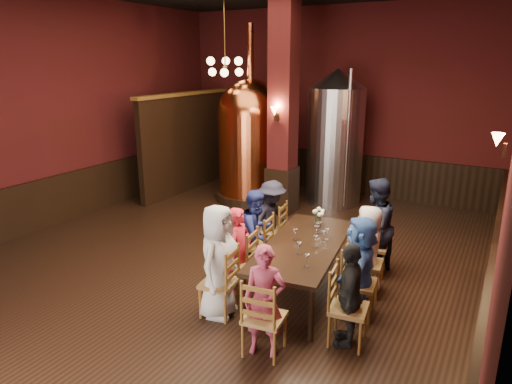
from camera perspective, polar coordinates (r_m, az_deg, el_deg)
The scene contains 41 objects.
room at distance 7.17m, azimuth -4.42°, elevation 8.12°, with size 10.00×10.02×4.50m.
wainscot_right at distance 6.51m, azimuth 26.97°, elevation -10.76°, with size 0.08×9.90×1.00m, color black.
wainscot_back at distance 11.88m, azimuth 9.19°, elevation 2.63°, with size 7.90×0.08×1.00m, color black.
wainscot_left at distance 10.25m, azimuth -22.93°, elevation -0.67°, with size 0.08×9.90×1.00m, color black.
column at distance 9.73m, azimuth 3.42°, elevation 10.29°, with size 0.58×0.58×4.50m, color #410D12.
partition at distance 11.75m, azimuth -8.64°, elevation 6.00°, with size 0.22×3.50×2.40m, color black.
pendant_cluster at distance 10.51m, azimuth -3.88°, elevation 15.37°, with size 0.90×0.90×1.70m, color #A57226, non-canonical shape.
sconce_wall at distance 6.77m, azimuth 28.71°, elevation 5.26°, with size 0.20×0.20×0.36m, color black, non-canonical shape.
sconce_column at distance 9.47m, azimuth 2.60°, elevation 9.83°, with size 0.20×0.20×0.36m, color black, non-canonical shape.
dining_table at distance 6.55m, azimuth 5.96°, elevation -6.94°, with size 1.30×2.51×0.75m.
chair_0 at distance 6.09m, azimuth -4.68°, elevation -11.19°, with size 0.46×0.46×0.92m, color brown, non-canonical shape.
person_0 at distance 5.96m, azimuth -4.75°, elevation -8.63°, with size 0.74×0.48×1.52m, color silver.
chair_1 at distance 6.63m, azimuth -2.07°, elevation -8.74°, with size 0.46×0.46×0.92m, color brown, non-canonical shape.
person_1 at distance 6.56m, azimuth -2.08°, elevation -7.32°, with size 0.47×0.31×1.28m, color red.
chair_2 at distance 7.18m, azimuth 0.09°, elevation -6.68°, with size 0.46×0.46×0.92m, color brown, non-canonical shape.
person_2 at distance 7.10m, azimuth 0.09°, elevation -5.06°, with size 0.66×0.32×1.36m, color navy.
chair_3 at distance 7.76m, azimuth 1.94°, elevation -4.89°, with size 0.46×0.46×0.92m, color brown, non-canonical shape.
person_3 at distance 7.69m, azimuth 1.96°, elevation -3.43°, with size 0.86×0.50×1.34m, color black.
chair_4 at distance 5.62m, azimuth 11.52°, elevation -14.02°, with size 0.46×0.46×0.92m, color brown, non-canonical shape.
person_4 at distance 5.53m, azimuth 11.63°, elevation -12.42°, with size 0.75×0.31×1.28m, color black.
chair_5 at distance 6.20m, azimuth 12.72°, elevation -11.03°, with size 0.46×0.46×0.92m, color brown, non-canonical shape.
person_5 at distance 6.10m, azimuth 12.85°, elevation -9.11°, with size 1.28×0.41×1.38m, color #34589C.
chair_6 at distance 6.79m, azimuth 13.67°, elevation -8.59°, with size 0.46×0.46×0.92m, color brown, non-canonical shape.
person_6 at distance 6.71m, azimuth 13.79°, elevation -7.07°, with size 0.64×0.42×1.31m, color #B6ACA1.
chair_7 at distance 7.40m, azimuth 14.48°, elevation -6.52°, with size 0.46×0.46×0.92m, color brown, non-canonical shape.
person_7 at distance 7.29m, azimuth 14.65°, elevation -4.24°, with size 0.75×0.37×1.55m, color black.
chair_8 at distance 5.35m, azimuth 1.05°, elevation -15.34°, with size 0.46×0.46×0.92m, color brown, non-canonical shape.
person_8 at distance 5.25m, azimuth 1.06°, elevation -13.49°, with size 0.48×0.32×1.32m, color #9D344D.
copper_kettle at distance 10.75m, azimuth -0.66°, elevation 6.67°, with size 1.99×1.99×4.02m.
steel_vessel at distance 10.61m, azimuth 9.89°, elevation 6.69°, with size 1.65×1.65×3.07m.
rose_vase at distance 7.10m, azimuth 7.78°, elevation -2.80°, with size 0.19×0.19×0.32m.
wine_glass_0 at distance 6.76m, azimuth 7.61°, elevation -4.92°, with size 0.07×0.07×0.17m, color white, non-canonical shape.
wine_glass_1 at distance 6.68m, azimuth 8.87°, elevation -5.23°, with size 0.07×0.07×0.17m, color white, non-canonical shape.
wine_glass_2 at distance 6.59m, azimuth 8.47°, elevation -5.53°, with size 0.07×0.07×0.17m, color white, non-canonical shape.
wine_glass_3 at distance 5.81m, azimuth 6.38°, elevation -8.53°, with size 0.07×0.07×0.17m, color white, non-canonical shape.
wine_glass_4 at distance 6.92m, azimuth 7.91°, elevation -4.43°, with size 0.07×0.07×0.17m, color white, non-canonical shape.
wine_glass_5 at distance 6.15m, azimuth 5.37°, elevation -7.06°, with size 0.07×0.07×0.17m, color white, non-canonical shape.
wine_glass_6 at distance 6.61m, azimuth 4.91°, elevation -5.32°, with size 0.07×0.07×0.17m, color white, non-canonical shape.
wine_glass_7 at distance 6.40m, azimuth 7.47°, elevation -6.15°, with size 0.07×0.07×0.17m, color white, non-canonical shape.
wine_glass_8 at distance 5.96m, azimuth 1.26°, elevation -7.75°, with size 0.07×0.07×0.17m, color white, non-canonical shape.
wine_glass_9 at distance 6.88m, azimuth 7.64°, elevation -4.53°, with size 0.07×0.07×0.17m, color white, non-canonical shape.
Camera 1 is at (3.96, -5.89, 3.27)m, focal length 32.00 mm.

